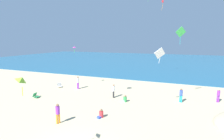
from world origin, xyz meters
name	(u,v)px	position (x,y,z in m)	size (l,w,h in m)	color
ground_plane	(120,102)	(0.00, 10.00, 0.00)	(120.00, 120.00, 0.00)	#C6B58C
ocean_water	(161,61)	(0.00, 50.65, 0.03)	(120.00, 60.00, 0.05)	#236084
beach_chair_far_left	(59,85)	(-9.89, 12.47, 0.29)	(0.81, 0.81, 0.64)	white
beach_chair_far_right	(36,96)	(-9.55, 7.74, 0.25)	(0.68, 0.66, 0.58)	#2D9956
person_0	(78,82)	(-7.05, 12.78, 1.01)	(0.46, 0.46, 1.75)	purple
person_2	(125,99)	(0.48, 10.15, 0.29)	(0.66, 0.67, 0.78)	green
person_3	(113,90)	(-1.16, 11.05, 0.92)	(0.44, 0.44, 1.59)	black
person_4	(181,94)	(6.11, 12.22, 0.88)	(0.42, 0.42, 1.53)	#19ADB2
person_6	(58,112)	(-2.99, 3.44, 0.95)	(0.45, 0.45, 1.64)	orange
person_7	(218,95)	(9.82, 13.66, 0.86)	(0.38, 0.38, 1.49)	purple
person_8	(101,114)	(-0.26, 5.67, 0.28)	(0.51, 0.68, 0.76)	red
kite_lime	(22,79)	(-0.89, -1.40, 4.79)	(0.69, 0.70, 0.96)	#99DB33
kite_red	(163,2)	(2.62, 23.07, 12.62)	(0.40, 0.48, 1.66)	red
kite_white	(160,53)	(4.02, 9.36, 5.39)	(0.91, 0.77, 1.48)	white
kite_magenta	(74,47)	(-8.04, 13.72, 5.63)	(0.50, 0.61, 0.92)	#DB3DA8
kite_green	(181,32)	(5.68, 12.45, 7.39)	(1.01, 0.61, 1.85)	green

